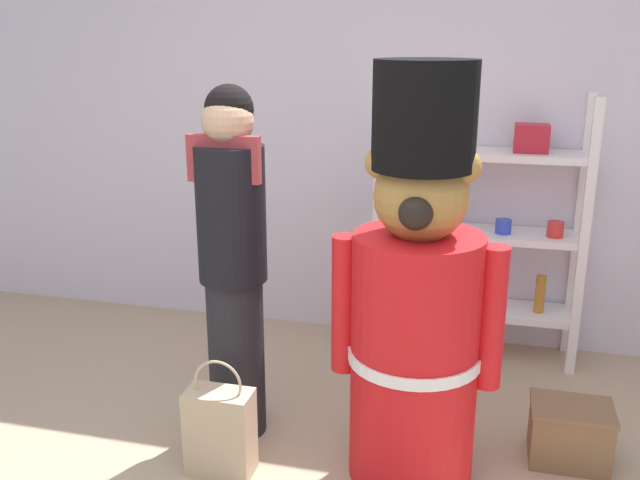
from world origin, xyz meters
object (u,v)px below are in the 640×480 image
object	(u,v)px
shopping_bag	(220,431)
merchandise_shelf	(479,226)
teddy_bear_guard	(416,305)
display_crate	(570,433)
person_shopper	(233,257)

from	to	relation	value
shopping_bag	merchandise_shelf	bearing A→B (deg)	55.88
teddy_bear_guard	display_crate	world-z (taller)	teddy_bear_guard
shopping_bag	display_crate	world-z (taller)	shopping_bag
merchandise_shelf	shopping_bag	world-z (taller)	merchandise_shelf
person_shopper	display_crate	xyz separation A→B (m)	(1.51, 0.12, -0.73)
merchandise_shelf	teddy_bear_guard	bearing A→B (deg)	-99.37
merchandise_shelf	person_shopper	bearing A→B (deg)	-132.47
shopping_bag	teddy_bear_guard	bearing A→B (deg)	14.19
merchandise_shelf	person_shopper	xyz separation A→B (m)	(-1.05, -1.15, 0.09)
merchandise_shelf	display_crate	distance (m)	1.30
teddy_bear_guard	person_shopper	distance (m)	0.85
teddy_bear_guard	shopping_bag	bearing A→B (deg)	-165.81
teddy_bear_guard	person_shopper	size ratio (longest dim) A/B	1.07
person_shopper	shopping_bag	xyz separation A→B (m)	(0.05, -0.34, -0.67)
merchandise_shelf	teddy_bear_guard	world-z (taller)	teddy_bear_guard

